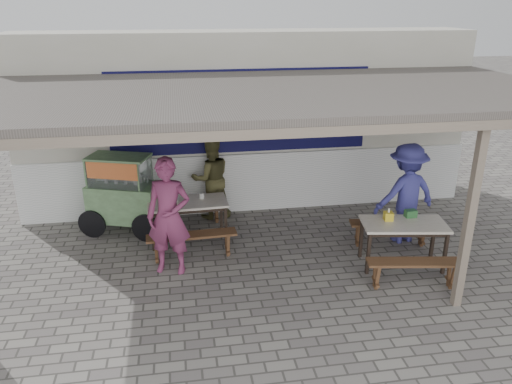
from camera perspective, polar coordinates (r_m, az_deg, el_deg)
The scene contains 17 objects.
ground at distance 7.72m, azimuth 2.85°, elevation -10.55°, with size 60.00×60.00×0.00m, color slate.
back_wall at distance 10.36m, azimuth -1.09°, elevation 8.11°, with size 9.00×1.28×3.50m.
warung_roof at distance 7.58m, azimuth 1.92°, elevation 10.96°, with size 9.00×4.21×2.81m.
table_left at distance 8.84m, azimuth -7.83°, elevation -1.58°, with size 1.41×0.74×0.75m.
bench_left_street at distance 8.34m, azimuth -7.32°, elevation -5.49°, with size 1.49×0.35×0.45m.
bench_left_wall at distance 9.61m, azimuth -8.07°, elevation -1.84°, with size 1.49×0.35×0.45m.
table_right at distance 8.28m, azimuth 16.54°, elevation -3.92°, with size 1.41×0.87×0.75m.
bench_right_street at distance 7.84m, azimuth 17.67°, elevation -8.26°, with size 1.44×0.50×0.45m.
bench_right_wall at distance 9.02m, azimuth 15.13°, elevation -3.99°, with size 1.44×0.50×0.45m.
vendor_cart at distance 9.38m, azimuth -14.96°, elevation 0.05°, with size 1.88×1.12×1.46m.
patron_street_side at distance 7.78m, azimuth -9.94°, elevation -2.78°, with size 0.68×0.45×1.88m, color #782F53.
patron_wall_side at distance 9.75m, azimuth -5.15°, elevation 1.56°, with size 0.78×0.61×1.61m, color brown.
patron_right_table at distance 9.08m, azimuth 16.75°, elevation -0.16°, with size 1.16×0.67×1.79m, color #3C3B90.
tissue_box at distance 8.26m, azimuth 14.89°, elevation -2.68°, with size 0.14×0.14×0.14m, color gold.
donation_box at distance 8.48m, azimuth 17.25°, elevation -2.36°, with size 0.18×0.12×0.12m, color #2D6633.
condiment_jar at distance 8.91m, azimuth -6.21°, elevation -0.42°, with size 0.09×0.09×0.10m, color silver.
condiment_bowl at distance 8.86m, azimuth -9.43°, elevation -0.87°, with size 0.21×0.21×0.05m, color white.
Camera 1 is at (-1.42, -6.42, 4.04)m, focal length 35.00 mm.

